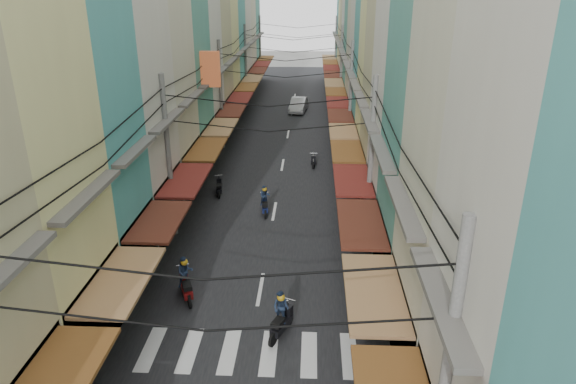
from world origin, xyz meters
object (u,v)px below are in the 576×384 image
(white_car, at_px, (298,112))
(bicycle, at_px, (442,300))
(market_umbrella, at_px, (410,247))
(traffic_sign, at_px, (384,282))

(white_car, relative_size, bicycle, 3.28)
(market_umbrella, bearing_deg, white_car, 99.52)
(market_umbrella, distance_m, traffic_sign, 2.67)
(traffic_sign, bearing_deg, white_car, 96.80)
(white_car, relative_size, market_umbrella, 1.97)
(bicycle, xyz_separation_m, traffic_sign, (-2.72, -1.88, 1.95))
(bicycle, height_order, traffic_sign, traffic_sign)
(white_car, xyz_separation_m, market_umbrella, (5.43, -32.42, 2.17))
(traffic_sign, bearing_deg, bicycle, 34.67)
(bicycle, relative_size, market_umbrella, 0.60)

